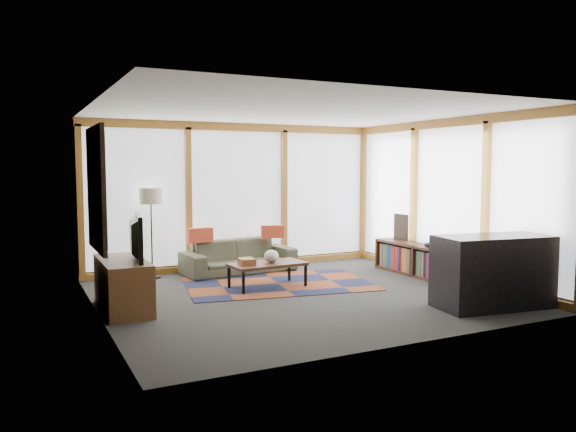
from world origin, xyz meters
name	(u,v)px	position (x,y,z in m)	size (l,w,h in m)	color
ground	(300,295)	(0.00, 0.00, 0.00)	(5.50, 5.50, 0.00)	#292927
room_envelope	(312,185)	(0.49, 0.56, 1.54)	(5.52, 5.02, 2.62)	#3C332C
rug	(278,284)	(0.02, 0.80, 0.01)	(2.82, 1.82, 0.01)	brown
sofa	(239,256)	(-0.18, 1.95, 0.28)	(1.94, 0.76, 0.57)	#3A3D2B
pillow_left	(200,235)	(-0.86, 1.99, 0.69)	(0.43, 0.13, 0.24)	#BD3D23
pillow_right	(272,232)	(0.47, 1.98, 0.68)	(0.41, 0.12, 0.23)	#BD3D23
floor_lamp	(152,233)	(-1.63, 2.15, 0.74)	(0.37, 0.37, 1.48)	#2D2117
coffee_table	(268,275)	(-0.23, 0.64, 0.19)	(1.13, 0.57, 0.38)	black
book_stack	(247,261)	(-0.56, 0.66, 0.42)	(0.22, 0.27, 0.09)	brown
vase	(271,256)	(-0.16, 0.65, 0.47)	(0.22, 0.22, 0.19)	silver
bookshelf	(421,261)	(2.43, 0.30, 0.26)	(0.38, 2.11, 0.53)	black
bowl_a	(444,247)	(2.41, -0.26, 0.57)	(0.19, 0.19, 0.09)	black
bowl_b	(429,245)	(2.38, 0.07, 0.57)	(0.16, 0.16, 0.08)	black
shelf_picture	(401,227)	(2.55, 1.02, 0.76)	(0.04, 0.35, 0.46)	black
tv_console	(123,285)	(-2.43, 0.23, 0.33)	(0.54, 1.30, 0.65)	brown
television	(130,237)	(-2.33, 0.19, 0.94)	(1.00, 0.13, 0.57)	black
bar_counter	(493,271)	(1.92, -1.73, 0.47)	(1.48, 0.69, 0.94)	black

